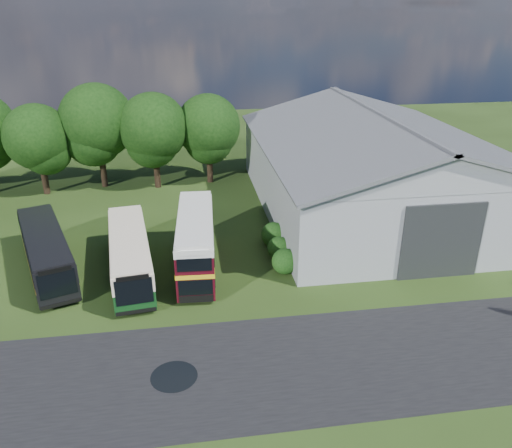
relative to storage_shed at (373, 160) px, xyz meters
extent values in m
plane|color=#1F3210|center=(-15.00, -15.98, -4.17)|extent=(120.00, 120.00, 0.00)
cube|color=black|center=(-12.00, -18.98, -4.17)|extent=(60.00, 8.00, 0.02)
cylinder|color=black|center=(-16.50, -18.98, -4.17)|extent=(2.20, 2.20, 0.01)
cube|color=gray|center=(0.00, 0.02, -1.42)|extent=(18.00, 24.00, 5.50)
cube|color=#2D3033|center=(0.00, -12.06, -1.67)|extent=(5.20, 0.18, 5.00)
cylinder|color=black|center=(-28.00, 7.52, -2.64)|extent=(0.56, 0.56, 3.06)
sphere|color=black|center=(-28.00, 7.52, 1.10)|extent=(5.78, 5.78, 5.78)
cylinder|color=black|center=(-23.00, 8.82, -2.37)|extent=(0.56, 0.56, 3.60)
sphere|color=black|center=(-23.00, 8.82, 2.03)|extent=(6.80, 6.80, 6.80)
cylinder|color=black|center=(-18.00, 7.82, -2.51)|extent=(0.56, 0.56, 3.31)
sphere|color=black|center=(-18.00, 7.82, 1.54)|extent=(6.26, 6.26, 6.26)
cylinder|color=black|center=(-13.00, 8.62, -2.58)|extent=(0.56, 0.56, 3.17)
sphere|color=black|center=(-13.00, 8.62, 1.29)|extent=(5.98, 5.98, 5.98)
sphere|color=#194714|center=(-9.40, -9.98, -4.17)|extent=(1.70, 1.70, 1.70)
sphere|color=#194714|center=(-9.40, -7.98, -4.17)|extent=(1.60, 1.60, 1.60)
sphere|color=#194714|center=(-9.40, -5.98, -4.17)|extent=(1.80, 1.80, 1.80)
cube|color=#0F3915|center=(-19.17, -8.87, -2.64)|extent=(3.59, 10.31, 2.51)
cube|color=#3F0912|center=(-14.98, -8.76, -2.13)|extent=(2.72, 8.98, 3.55)
cube|color=black|center=(-24.49, -7.69, -2.63)|extent=(5.61, 10.34, 2.52)
camera|label=1|loc=(-15.44, -37.73, 11.82)|focal=35.00mm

